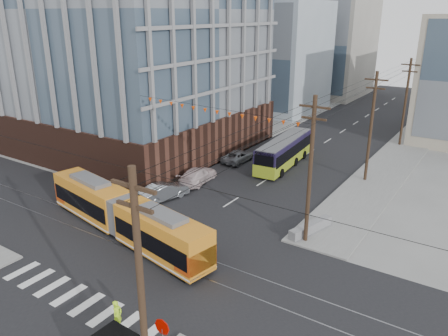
# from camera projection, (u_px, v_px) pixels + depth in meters

# --- Properties ---
(ground) EXTENTS (160.00, 160.00, 0.00)m
(ground) POSITION_uv_depth(u_px,v_px,m) (115.00, 276.00, 28.36)
(ground) COLOR slate
(office_building) EXTENTS (30.00, 25.00, 28.60)m
(office_building) POSITION_uv_depth(u_px,v_px,m) (119.00, 29.00, 53.04)
(office_building) COLOR #381E16
(office_building) RESTS_ON ground
(bg_bldg_nw_near) EXTENTS (18.00, 16.00, 18.00)m
(bg_bldg_nw_near) POSITION_uv_depth(u_px,v_px,m) (267.00, 57.00, 75.02)
(bg_bldg_nw_near) COLOR #8C99A5
(bg_bldg_nw_near) RESTS_ON ground
(bg_bldg_nw_far) EXTENTS (16.00, 18.00, 20.00)m
(bg_bldg_nw_far) POSITION_uv_depth(u_px,v_px,m) (326.00, 45.00, 88.85)
(bg_bldg_nw_far) COLOR gray
(bg_bldg_nw_far) RESTS_ON ground
(utility_pole_near) EXTENTS (0.30, 0.30, 11.00)m
(utility_pole_near) POSITION_uv_depth(u_px,v_px,m) (141.00, 296.00, 17.38)
(utility_pole_near) COLOR black
(utility_pole_near) RESTS_ON ground
(utility_pole_far) EXTENTS (0.30, 0.30, 11.00)m
(utility_pole_far) POSITION_uv_depth(u_px,v_px,m) (427.00, 87.00, 66.11)
(utility_pole_far) COLOR black
(utility_pole_far) RESTS_ON ground
(streetcar) EXTENTS (17.57, 5.58, 3.36)m
(streetcar) POSITION_uv_depth(u_px,v_px,m) (124.00, 216.00, 32.96)
(streetcar) COLOR orange
(streetcar) RESTS_ON ground
(city_bus) EXTENTS (3.30, 11.43, 3.19)m
(city_bus) POSITION_uv_depth(u_px,v_px,m) (284.00, 152.00, 48.42)
(city_bus) COLOR black
(city_bus) RESTS_ON ground
(parked_car_silver) EXTENTS (2.73, 4.99, 1.56)m
(parked_car_silver) POSITION_uv_depth(u_px,v_px,m) (164.00, 191.00, 39.75)
(parked_car_silver) COLOR gray
(parked_car_silver) RESTS_ON ground
(parked_car_white) EXTENTS (2.78, 5.50, 1.53)m
(parked_car_white) POSITION_uv_depth(u_px,v_px,m) (198.00, 175.00, 43.73)
(parked_car_white) COLOR silver
(parked_car_white) RESTS_ON ground
(parked_car_grey) EXTENTS (2.26, 4.82, 1.34)m
(parked_car_grey) POSITION_uv_depth(u_px,v_px,m) (238.00, 156.00, 49.85)
(parked_car_grey) COLOR slate
(parked_car_grey) RESTS_ON ground
(pedestrian) EXTENTS (0.54, 0.71, 1.76)m
(pedestrian) POSITION_uv_depth(u_px,v_px,m) (117.00, 315.00, 23.33)
(pedestrian) COLOR #BFFF22
(pedestrian) RESTS_ON ground
(jersey_barrier) EXTENTS (2.16, 4.51, 0.88)m
(jersey_barrier) POSITION_uv_depth(u_px,v_px,m) (311.00, 228.00, 33.67)
(jersey_barrier) COLOR slate
(jersey_barrier) RESTS_ON ground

